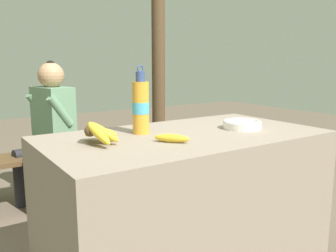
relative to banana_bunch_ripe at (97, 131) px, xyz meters
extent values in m
cube|color=gray|center=(0.46, -0.04, -0.42)|extent=(1.42, 0.77, 0.74)
sphere|color=#4C381E|center=(-0.03, 0.01, 0.00)|extent=(0.05, 0.05, 0.05)
ellipsoid|color=gold|center=(-0.02, -0.05, 0.00)|extent=(0.07, 0.17, 0.10)
ellipsoid|color=gold|center=(0.01, -0.03, 0.00)|extent=(0.14, 0.14, 0.11)
ellipsoid|color=gold|center=(0.02, -0.01, 0.00)|extent=(0.15, 0.07, 0.08)
ellipsoid|color=gold|center=(0.02, 0.02, 0.00)|extent=(0.15, 0.07, 0.11)
ellipsoid|color=gold|center=(0.00, 0.05, 0.00)|extent=(0.12, 0.13, 0.10)
ellipsoid|color=gold|center=(-0.02, 0.06, 0.00)|extent=(0.07, 0.14, 0.10)
cylinder|color=white|center=(0.80, -0.10, -0.04)|extent=(0.21, 0.21, 0.04)
torus|color=white|center=(0.80, -0.10, -0.02)|extent=(0.21, 0.21, 0.02)
cylinder|color=gold|center=(0.27, 0.09, 0.07)|extent=(0.08, 0.08, 0.26)
cylinder|color=#47A8D1|center=(0.27, 0.09, 0.07)|extent=(0.09, 0.09, 0.06)
cylinder|color=#33477F|center=(0.27, 0.09, 0.23)|extent=(0.05, 0.05, 0.05)
torus|color=#33477F|center=(0.27, 0.09, 0.27)|extent=(0.04, 0.01, 0.04)
ellipsoid|color=gold|center=(0.29, -0.16, -0.04)|extent=(0.14, 0.15, 0.04)
cube|color=brown|center=(0.23, 1.32, -0.41)|extent=(1.41, 0.32, 0.04)
cube|color=brown|center=(0.83, 1.20, -0.61)|extent=(0.06, 0.06, 0.36)
cube|color=brown|center=(0.83, 1.44, -0.61)|extent=(0.06, 0.06, 0.36)
cylinder|color=#232328|center=(-0.06, 1.14, -0.59)|extent=(0.09, 0.09, 0.40)
cylinder|color=#232328|center=(0.06, 1.16, -0.39)|extent=(0.31, 0.15, 0.09)
cylinder|color=#232328|center=(-0.10, 1.32, -0.59)|extent=(0.09, 0.09, 0.40)
cylinder|color=#232328|center=(0.02, 1.35, -0.39)|extent=(0.31, 0.15, 0.09)
cube|color=slate|center=(0.17, 1.28, -0.14)|extent=(0.27, 0.38, 0.51)
cylinder|color=slate|center=(0.18, 1.12, -0.05)|extent=(0.21, 0.11, 0.25)
cylinder|color=slate|center=(0.11, 1.43, -0.05)|extent=(0.21, 0.11, 0.25)
sphere|color=tan|center=(0.17, 1.28, 0.20)|extent=(0.19, 0.19, 0.19)
sphere|color=black|center=(0.17, 1.28, 0.28)|extent=(0.07, 0.07, 0.07)
sphere|color=#4C381E|center=(0.62, 1.32, -0.33)|extent=(0.05, 0.05, 0.05)
ellipsoid|color=#8EA842|center=(0.63, 1.26, -0.33)|extent=(0.07, 0.15, 0.13)
ellipsoid|color=#8EA842|center=(0.65, 1.27, -0.34)|extent=(0.12, 0.13, 0.09)
ellipsoid|color=#8EA842|center=(0.66, 1.29, -0.34)|extent=(0.13, 0.09, 0.09)
ellipsoid|color=#8EA842|center=(0.67, 1.32, -0.34)|extent=(0.14, 0.04, 0.11)
ellipsoid|color=#8EA842|center=(0.67, 1.34, -0.34)|extent=(0.15, 0.10, 0.09)
ellipsoid|color=#8EA842|center=(0.64, 1.36, -0.34)|extent=(0.10, 0.13, 0.11)
ellipsoid|color=#8EA842|center=(0.62, 1.37, -0.34)|extent=(0.05, 0.14, 0.11)
cylinder|color=#4C3823|center=(1.31, 1.57, 0.52)|extent=(0.13, 0.13, 2.62)
camera|label=1|loc=(-0.60, -1.45, 0.30)|focal=38.00mm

